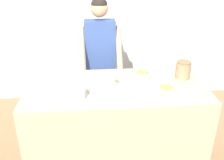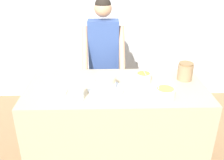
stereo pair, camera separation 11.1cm
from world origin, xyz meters
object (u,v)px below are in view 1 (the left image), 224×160
object	(u,v)px
cake	(106,84)
frosting_bowl_orange	(142,76)
person_baker	(100,52)
frosting_bowl_olive	(165,91)
drinking_glass	(81,91)
stoneware_jar	(183,70)
ceramic_plate	(51,94)

from	to	relation	value
cake	frosting_bowl_orange	distance (m)	0.41
person_baker	frosting_bowl_olive	xyz separation A→B (m)	(0.53, -0.93, -0.05)
drinking_glass	frosting_bowl_orange	bearing A→B (deg)	29.75
person_baker	drinking_glass	xyz separation A→B (m)	(-0.20, -0.94, -0.02)
frosting_bowl_olive	stoneware_jar	bearing A→B (deg)	52.04
drinking_glass	stoneware_jar	bearing A→B (deg)	19.86
person_baker	ceramic_plate	distance (m)	0.95
cake	frosting_bowl_orange	xyz separation A→B (m)	(0.37, 0.16, -0.01)
cake	drinking_glass	xyz separation A→B (m)	(-0.22, -0.17, 0.02)
stoneware_jar	person_baker	bearing A→B (deg)	144.47
cake	frosting_bowl_olive	bearing A→B (deg)	-17.69
cake	drinking_glass	distance (m)	0.28
frosting_bowl_orange	ceramic_plate	bearing A→B (deg)	-165.67
frosting_bowl_orange	drinking_glass	distance (m)	0.68
person_baker	cake	world-z (taller)	person_baker
frosting_bowl_orange	drinking_glass	xyz separation A→B (m)	(-0.59, -0.34, 0.03)
frosting_bowl_orange	drinking_glass	size ratio (longest dim) A/B	1.11
ceramic_plate	cake	bearing A→B (deg)	6.80
cake	ceramic_plate	world-z (taller)	cake
frosting_bowl_olive	stoneware_jar	world-z (taller)	frosting_bowl_olive
cake	stoneware_jar	xyz separation A→B (m)	(0.79, 0.19, 0.03)
frosting_bowl_orange	stoneware_jar	size ratio (longest dim) A/B	0.98
cake	ceramic_plate	xyz separation A→B (m)	(-0.49, -0.06, -0.05)
person_baker	frosting_bowl_olive	size ratio (longest dim) A/B	9.09
person_baker	stoneware_jar	xyz separation A→B (m)	(0.80, -0.57, -0.01)
person_baker	cake	distance (m)	0.76
cake	frosting_bowl_olive	xyz separation A→B (m)	(0.51, -0.16, -0.01)
frosting_bowl_orange	ceramic_plate	size ratio (longest dim) A/B	0.63
drinking_glass	ceramic_plate	world-z (taller)	drinking_glass
person_baker	cake	size ratio (longest dim) A/B	4.86
frosting_bowl_orange	stoneware_jar	bearing A→B (deg)	3.59
cake	frosting_bowl_orange	bearing A→B (deg)	23.47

